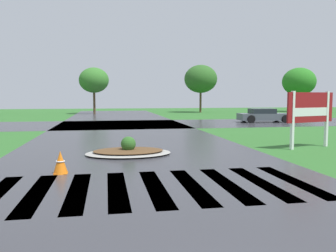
{
  "coord_description": "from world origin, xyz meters",
  "views": [
    {
      "loc": [
        -1.12,
        -2.34,
        2.18
      ],
      "look_at": [
        1.34,
        11.35,
        0.98
      ],
      "focal_mm": 36.73,
      "sensor_mm": 36.0,
      "label": 1
    }
  ],
  "objects_px": {
    "estate_billboard": "(310,110)",
    "car_dark_suv": "(264,116)",
    "traffic_cone": "(60,163)",
    "median_island": "(128,151)"
  },
  "relations": [
    {
      "from": "estate_billboard",
      "to": "traffic_cone",
      "type": "bearing_deg",
      "value": 1.44
    },
    {
      "from": "median_island",
      "to": "car_dark_suv",
      "type": "relative_size",
      "value": 0.72
    },
    {
      "from": "median_island",
      "to": "car_dark_suv",
      "type": "distance_m",
      "value": 18.94
    },
    {
      "from": "car_dark_suv",
      "to": "estate_billboard",
      "type": "bearing_deg",
      "value": -104.82
    },
    {
      "from": "car_dark_suv",
      "to": "traffic_cone",
      "type": "relative_size",
      "value": 6.86
    },
    {
      "from": "estate_billboard",
      "to": "traffic_cone",
      "type": "height_order",
      "value": "estate_billboard"
    },
    {
      "from": "median_island",
      "to": "traffic_cone",
      "type": "relative_size",
      "value": 4.94
    },
    {
      "from": "car_dark_suv",
      "to": "traffic_cone",
      "type": "distance_m",
      "value": 22.49
    },
    {
      "from": "estate_billboard",
      "to": "car_dark_suv",
      "type": "xyz_separation_m",
      "value": [
        4.69,
        14.03,
        -1.05
      ]
    },
    {
      "from": "estate_billboard",
      "to": "median_island",
      "type": "relative_size",
      "value": 0.79
    }
  ]
}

